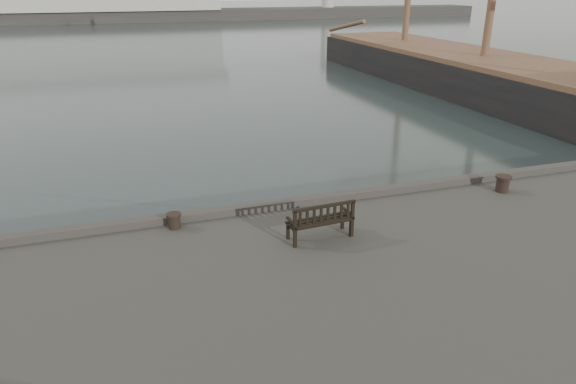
% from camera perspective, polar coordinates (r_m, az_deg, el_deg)
% --- Properties ---
extents(ground, '(400.00, 400.00, 0.00)m').
position_cam_1_polar(ground, '(13.84, 2.94, -6.87)').
color(ground, black).
rests_on(ground, ground).
extents(bench, '(1.48, 0.60, 0.83)m').
position_cam_1_polar(bench, '(11.15, 3.60, -3.89)').
color(bench, black).
rests_on(bench, quay).
extents(bollard_left, '(0.36, 0.36, 0.36)m').
position_cam_1_polar(bollard_left, '(11.88, -12.54, -3.16)').
color(bollard_left, black).
rests_on(bollard_left, quay).
extents(bollard_right, '(0.55, 0.55, 0.44)m').
position_cam_1_polar(bollard_right, '(14.76, 22.75, 0.85)').
color(bollard_right, black).
rests_on(bollard_right, quay).
extents(tall_ship_main, '(7.33, 35.11, 26.29)m').
position_cam_1_polar(tall_ship_main, '(36.36, 20.59, 11.32)').
color(tall_ship_main, black).
rests_on(tall_ship_main, ground).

